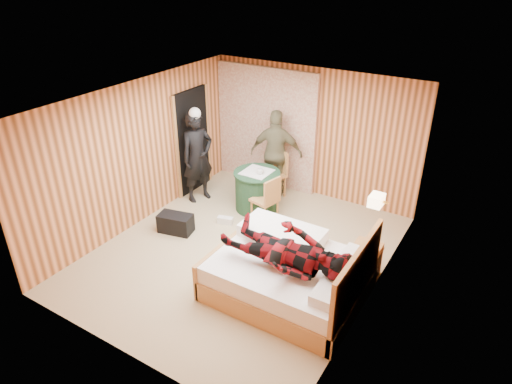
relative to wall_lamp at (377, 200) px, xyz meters
The scene contains 23 objects.
floor 2.36m from the wall_lamp, 166.83° to the right, with size 4.20×5.00×0.01m, color tan.
ceiling 2.31m from the wall_lamp, 166.83° to the right, with size 4.20×5.00×0.01m, color white.
wall_back 2.81m from the wall_lamp, 133.17° to the left, with size 4.20×0.02×2.50m, color #F1945C.
wall_left 4.05m from the wall_lamp, behind, with size 0.02×5.00×2.50m, color #F1945C.
wall_right 0.49m from the wall_lamp, 68.55° to the right, with size 0.02×5.00×2.50m, color #F1945C.
curtain 3.53m from the wall_lamp, 145.89° to the left, with size 2.20×0.08×2.40m, color silver.
doorway 4.10m from the wall_lamp, 166.59° to the left, with size 0.06×0.90×2.05m, color black.
wall_lamp is the anchor object (origin of this frame).
bed 1.57m from the wall_lamp, 130.93° to the right, with size 2.06×1.62×1.12m.
nightstand 1.03m from the wall_lamp, 122.29° to the right, with size 0.41×0.55×0.54m.
round_table 2.78m from the wall_lamp, 159.99° to the left, with size 0.86×0.86×0.76m.
chair_far 3.00m from the wall_lamp, 147.12° to the left, with size 0.55×0.55×0.93m.
chair_near 2.25m from the wall_lamp, 164.60° to the left, with size 0.48×0.48×0.89m.
duffel_bag 3.47m from the wall_lamp, behind, with size 0.58×0.31×0.33m, color black.
sneaker_left 2.94m from the wall_lamp, behind, with size 0.28×0.11×0.12m, color silver.
sneaker_right 2.17m from the wall_lamp, behind, with size 0.29×0.12×0.13m, color silver.
woman_standing 3.71m from the wall_lamp, 169.85° to the left, with size 0.64×0.42×1.77m, color black.
man_at_table 2.99m from the wall_lamp, 146.73° to the left, with size 1.01×0.42×1.72m, color #6B6647.
man_on_bed 1.42m from the wall_lamp, 123.85° to the right, with size 1.77×0.67×0.86m, color maroon.
book_lower 0.76m from the wall_lamp, 110.05° to the right, with size 0.17×0.22×0.02m, color silver.
book_upper 0.75m from the wall_lamp, 110.05° to the right, with size 0.16×0.22×0.02m, color silver.
cup_nightstand 0.72m from the wall_lamp, 125.03° to the left, with size 0.10×0.10×0.09m, color silver.
cup_table 2.57m from the wall_lamp, 160.28° to the left, with size 0.12×0.12×0.10m, color silver.
Camera 1 is at (3.37, -5.07, 4.30)m, focal length 32.00 mm.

